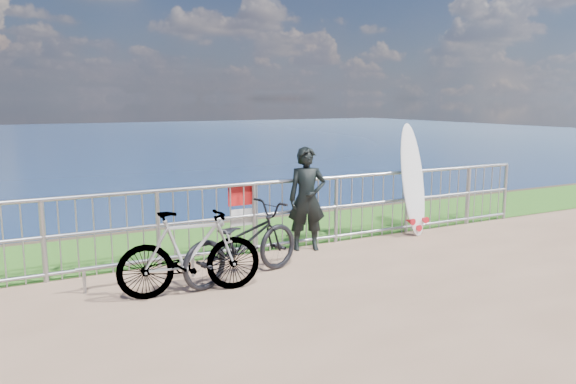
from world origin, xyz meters
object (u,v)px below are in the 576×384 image
surfer (307,199)px  bicycle_near (242,242)px  surfboard (413,184)px  bicycle_far (190,253)px

surfer → bicycle_near: bearing=-128.3°
surfboard → bicycle_far: 4.62m
surfer → bicycle_far: 2.59m
surfboard → bicycle_near: surfboard is taller
surfboard → bicycle_far: surfboard is taller
bicycle_near → bicycle_far: 0.85m
bicycle_near → bicycle_far: (-0.80, -0.26, 0.03)m
surfboard → bicycle_far: (-4.46, -1.17, -0.38)m
surfer → bicycle_near: 1.78m
bicycle_near → bicycle_far: size_ratio=1.08×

